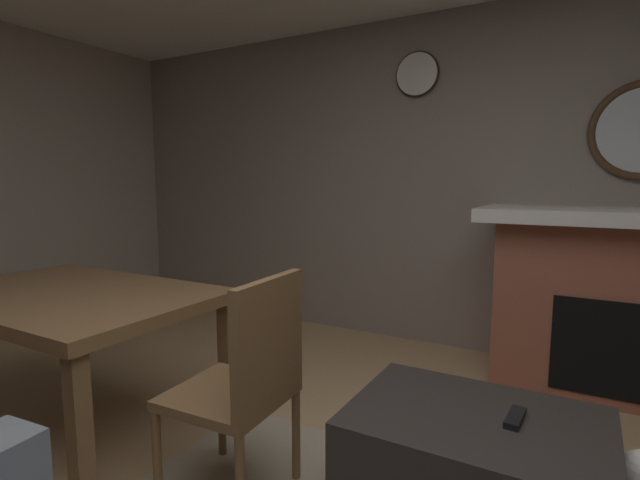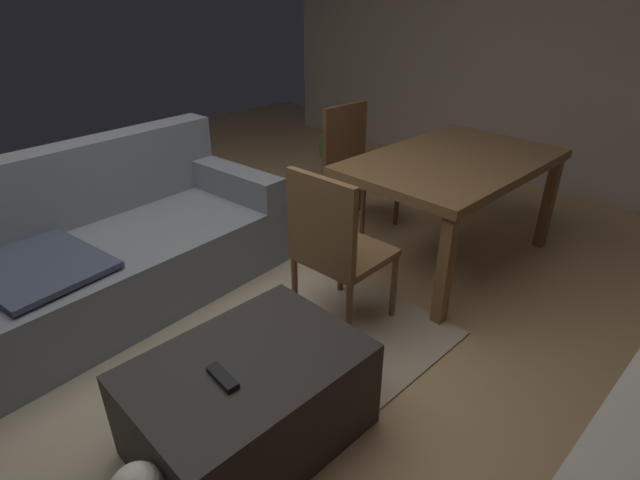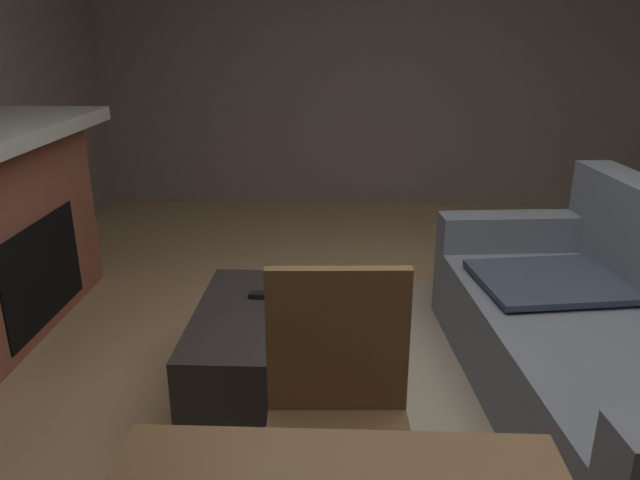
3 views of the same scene
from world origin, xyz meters
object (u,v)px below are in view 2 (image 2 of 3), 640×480
Objects in this scene: dining_table at (453,170)px; dining_chair_west at (334,244)px; dining_chair_north at (354,159)px; potted_plant at (337,150)px; tv_remote at (223,377)px; ottoman_coffee_table at (250,401)px; couch at (103,252)px.

dining_chair_west reaches higher than dining_table.
dining_chair_north and dining_chair_west have the same top height.
dining_chair_west is at bearing -142.37° from dining_chair_north.
dining_table is 1.72m from potted_plant.
tv_remote is at bearing -149.85° from dining_chair_north.
dining_table is at bearing -109.67° from potted_plant.
dining_chair_west is at bearing 20.72° from ottoman_coffee_table.
ottoman_coffee_table is 0.26m from tv_remote.
dining_chair_north reaches higher than potted_plant.
couch is 1.45× the size of dining_table.
dining_table is (1.90, -1.17, 0.35)m from couch.
tv_remote reaches higher than ottoman_coffee_table.
tv_remote is 0.17× the size of dining_chair_north.
couch reaches higher than dining_table.
ottoman_coffee_table is 1.69× the size of potted_plant.
dining_chair_north is 1.71× the size of potted_plant.
tv_remote is (-0.17, -1.51, 0.13)m from couch.
dining_table is 1.57× the size of dining_chair_north.
dining_chair_north is (1.90, -0.31, 0.21)m from couch.
dining_chair_west reaches higher than couch.
ottoman_coffee_table is 0.99× the size of dining_chair_west.
dining_chair_north reaches higher than tv_remote.
ottoman_coffee_table is at bearing -142.89° from potted_plant.
dining_chair_west is (-1.13, -0.87, 0.00)m from dining_chair_north.
couch is 2.29× the size of dining_chair_north.
dining_chair_north is at bearing 31.19° from ottoman_coffee_table.
dining_chair_north is at bearing 37.63° from dining_chair_west.
dining_table reaches higher than ottoman_coffee_table.
couch is at bearing 170.81° from dining_chair_north.
dining_chair_north is at bearing 33.91° from tv_remote.
dining_table is 2.69× the size of potted_plant.
potted_plant is at bearing 43.24° from dining_chair_west.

